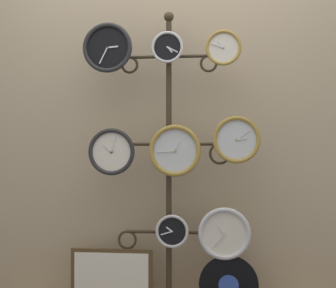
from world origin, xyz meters
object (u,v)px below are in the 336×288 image
picture_frame (111,279)px  display_stand (169,229)px  clock_top_left (108,48)px  clock_middle_right (237,140)px  vinyl_record (229,285)px  clock_middle_left (112,152)px  clock_middle_center (175,151)px  clock_bottom_center (172,231)px  clock_bottom_right (224,234)px  clock_top_center (168,47)px  clock_top_right (223,48)px

picture_frame → display_stand: bearing=9.0°
clock_top_left → clock_middle_right: 0.94m
clock_middle_right → vinyl_record: bearing=178.1°
clock_middle_left → clock_middle_right: size_ratio=1.02×
clock_middle_center → picture_frame: clock_middle_center is taller
clock_middle_left → clock_bottom_center: clock_middle_left is taller
clock_middle_center → picture_frame: bearing=176.0°
clock_top_left → vinyl_record: (0.71, 0.03, -1.39)m
clock_bottom_right → picture_frame: (-0.68, 0.03, -0.29)m
clock_top_left → clock_bottom_right: size_ratio=0.98×
display_stand → clock_top_center: display_stand is taller
clock_middle_left → clock_bottom_center: bearing=1.9°
clock_bottom_center → vinyl_record: 0.45m
clock_top_right → clock_bottom_right: 1.08m
display_stand → clock_bottom_center: (0.03, -0.07, 0.00)m
clock_top_right → clock_middle_right: bearing=14.6°
clock_top_center → clock_bottom_right: bearing=-0.8°
clock_middle_right → clock_top_center: bearing=179.6°
clock_top_center → clock_middle_center: (0.04, 0.00, -0.61)m
display_stand → vinyl_record: size_ratio=5.39×
clock_middle_right → clock_bottom_center: clock_middle_right is taller
clock_top_right → vinyl_record: size_ratio=0.61×
clock_top_right → clock_bottom_center: size_ratio=1.06×
clock_top_right → clock_bottom_right: size_ratio=0.68×
clock_top_left → clock_top_right: (0.68, 0.01, -0.01)m
clock_bottom_right → picture_frame: clock_bottom_right is taller
display_stand → clock_bottom_center: size_ratio=9.44×
clock_middle_left → picture_frame: clock_middle_left is taller
clock_middle_center → clock_bottom_right: size_ratio=1.01×
clock_bottom_center → vinyl_record: (0.33, -0.01, -0.30)m
clock_top_center → picture_frame: 1.43m
clock_middle_right → clock_bottom_center: 0.66m
picture_frame → clock_top_center: bearing=-4.9°
clock_middle_center → clock_bottom_center: (-0.02, 0.01, -0.48)m
clock_middle_right → clock_bottom_center: bearing=177.7°
clock_top_left → clock_middle_center: (0.40, 0.03, -0.61)m
picture_frame → clock_middle_center: bearing=-4.0°
clock_top_center → clock_middle_left: 0.71m
clock_top_left → clock_top_center: bearing=4.5°
clock_top_center → clock_bottom_center: clock_top_center is taller
clock_top_right → clock_bottom_center: clock_top_right is taller
display_stand → picture_frame: (-0.34, -0.05, -0.30)m
clock_top_center → vinyl_record: size_ratio=0.55×
clock_bottom_center → clock_bottom_right: 0.31m
clock_top_right → clock_middle_center: clock_top_right is taller
clock_top_center → clock_middle_center: clock_top_center is taller
clock_top_center → display_stand: bearing=92.1°
clock_bottom_right → clock_bottom_center: bearing=176.8°
clock_middle_left → vinyl_record: clock_middle_left is taller
clock_top_center → vinyl_record: clock_top_center is taller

